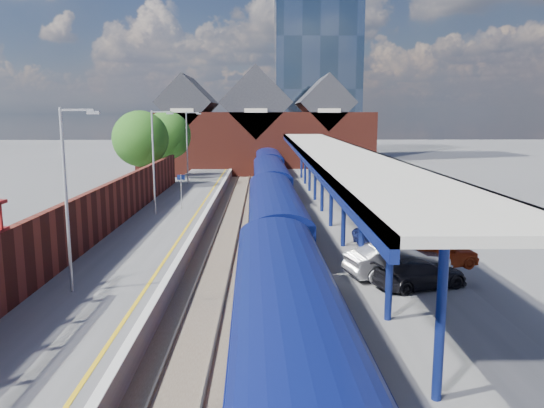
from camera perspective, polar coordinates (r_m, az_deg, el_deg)
The scene contains 23 objects.
ground at distance 44.35m, azimuth -2.08°, elevation -0.43°, with size 240.00×240.00×0.00m, color #5B5B5E.
ballast_bed at distance 34.55m, azimuth -2.39°, elevation -3.28°, with size 6.00×76.00×0.06m, color #473D33.
rails at distance 34.53m, azimuth -2.39°, elevation -3.13°, with size 4.51×76.00×0.14m.
left_platform at distance 35.02m, azimuth -11.44°, elevation -2.50°, with size 5.00×76.00×1.00m, color #565659.
right_platform at distance 34.81m, azimuth 7.54°, elevation -2.46°, with size 6.00×76.00×1.00m, color #565659.
coping_left at distance 34.56m, azimuth -7.63°, elevation -1.66°, with size 0.30×76.00×0.05m, color silver.
coping_right at distance 34.40m, azimuth 2.85°, elevation -1.64°, with size 0.30×76.00×0.05m, color silver.
yellow_line at distance 34.64m, azimuth -8.61°, elevation -1.69°, with size 0.14×76.00×0.01m, color yellow.
train at distance 38.07m, azimuth -0.02°, elevation 1.14°, with size 3.14×65.95×3.45m.
canopy at distance 36.00m, azimuth 6.43°, elevation 5.60°, with size 4.50×52.00×4.48m.
lamp_post_b at distance 21.13m, azimuth -20.98°, elevation 1.51°, with size 1.48×0.18×7.00m.
lamp_post_c at distance 36.49m, azimuth -12.44°, elevation 5.08°, with size 1.48×0.18×7.00m.
lamp_post_d at distance 52.24m, azimuth -8.98°, elevation 6.50°, with size 1.48×0.18×7.00m.
platform_sign at distance 38.45m, azimuth -9.74°, elevation 1.94°, with size 0.55×0.08×2.50m.
brick_wall at distance 29.12m, azimuth -18.89°, elevation -1.36°, with size 0.35×50.00×3.86m.
station_building at distance 71.70m, azimuth -1.68°, elevation 7.80°, with size 30.00×12.12×13.78m.
glass_tower at distance 94.93m, azimuth 4.77°, elevation 17.14°, with size 14.20×14.20×40.30m.
tree_near at distance 50.88m, azimuth -13.80°, elevation 6.66°, with size 5.20×5.20×8.10m.
tree_far at distance 58.52m, azimuth -11.11°, elevation 7.11°, with size 5.20×5.20×8.10m.
parked_car_red at distance 24.65m, azimuth 17.18°, elevation -5.08°, with size 1.58×3.92×1.33m, color maroon.
parked_car_silver at distance 22.87m, azimuth 13.33°, elevation -5.90°, with size 1.53×4.38×1.44m, color #A7A7AC.
parked_car_dark at distance 21.79m, azimuth 15.66°, elevation -7.23°, with size 1.56×3.83×1.11m, color black.
parked_car_blue at distance 28.09m, azimuth 13.39°, elevation -3.21°, with size 2.09×4.53×1.26m, color navy.
Camera 1 is at (0.86, -13.66, 7.74)m, focal length 35.00 mm.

